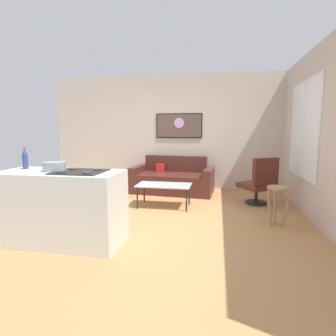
{
  "coord_description": "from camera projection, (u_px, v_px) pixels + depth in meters",
  "views": [
    {
      "loc": [
        1.09,
        -4.28,
        1.44
      ],
      "look_at": [
        0.12,
        0.9,
        0.7
      ],
      "focal_mm": 28.54,
      "sensor_mm": 36.0,
      "label": 1
    }
  ],
  "objects": [
    {
      "name": "mixing_bowl",
      "position": [
        54.0,
        167.0,
        3.41
      ],
      "size": [
        0.28,
        0.28,
        0.11
      ],
      "color": "#87969C",
      "rests_on": "kitchen_counter"
    },
    {
      "name": "ground",
      "position": [
        151.0,
        217.0,
        4.56
      ],
      "size": [
        6.4,
        6.4,
        0.04
      ],
      "primitive_type": "cube",
      "color": "#B47E4C"
    },
    {
      "name": "armchair",
      "position": [
        260.0,
        183.0,
        5.18
      ],
      "size": [
        0.81,
        0.8,
        0.93
      ],
      "color": "black",
      "rests_on": "ground"
    },
    {
      "name": "couch",
      "position": [
        172.0,
        180.0,
        6.28
      ],
      "size": [
        1.95,
        1.06,
        0.83
      ],
      "color": "#4A221C",
      "rests_on": "ground"
    },
    {
      "name": "kitchen_counter",
      "position": [
        62.0,
        207.0,
        3.43
      ],
      "size": [
        1.56,
        0.69,
        0.95
      ],
      "color": "silver",
      "rests_on": "ground"
    },
    {
      "name": "soda_bottle",
      "position": [
        25.0,
        159.0,
        3.57
      ],
      "size": [
        0.07,
        0.07,
        0.29
      ],
      "color": "navy",
      "rests_on": "kitchen_counter"
    },
    {
      "name": "window",
      "position": [
        304.0,
        130.0,
        4.76
      ],
      "size": [
        0.03,
        1.58,
        1.74
      ],
      "color": "silver"
    },
    {
      "name": "coffee_table",
      "position": [
        164.0,
        186.0,
        5.05
      ],
      "size": [
        1.02,
        0.55,
        0.43
      ],
      "color": "silver",
      "rests_on": "ground"
    },
    {
      "name": "right_wall",
      "position": [
        318.0,
        133.0,
        4.18
      ],
      "size": [
        0.05,
        6.4,
        2.8
      ],
      "primitive_type": "cube",
      "color": "beige",
      "rests_on": "ground"
    },
    {
      "name": "back_wall",
      "position": [
        174.0,
        132.0,
        6.73
      ],
      "size": [
        6.4,
        0.05,
        2.8
      ],
      "primitive_type": "cube",
      "color": "beige",
      "rests_on": "ground"
    },
    {
      "name": "bar_stool",
      "position": [
        278.0,
        196.0,
        3.99
      ],
      "size": [
        0.35,
        0.35,
        0.61
      ],
      "color": "#A17C50",
      "rests_on": "ground"
    },
    {
      "name": "wall_painting",
      "position": [
        179.0,
        126.0,
        6.64
      ],
      "size": [
        1.15,
        0.03,
        0.61
      ],
      "color": "black"
    }
  ]
}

